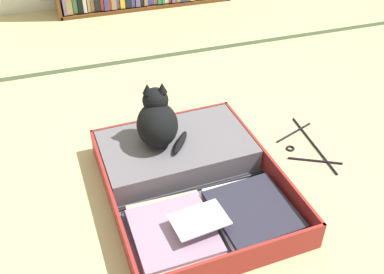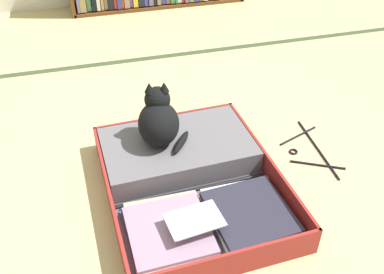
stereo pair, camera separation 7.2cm
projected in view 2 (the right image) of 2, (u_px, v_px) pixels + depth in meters
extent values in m
plane|color=tan|center=(193.00, 207.00, 1.76)|extent=(10.00, 10.00, 0.00)
cube|color=#36452A|center=(137.00, 60.00, 2.78)|extent=(4.80, 0.05, 0.00)
cube|color=brown|center=(159.00, 3.00, 3.55)|extent=(1.37, 0.25, 0.02)
cube|color=maroon|center=(209.00, 230.00, 1.65)|extent=(0.70, 0.45, 0.01)
cube|color=maroon|center=(230.00, 265.00, 1.46)|extent=(0.68, 0.04, 0.12)
cube|color=maroon|center=(120.00, 242.00, 1.54)|extent=(0.03, 0.43, 0.12)
cube|color=maroon|center=(290.00, 201.00, 1.70)|extent=(0.03, 0.43, 0.12)
cube|color=#4E4C58|center=(209.00, 229.00, 1.65)|extent=(0.67, 0.43, 0.01)
cube|color=maroon|center=(178.00, 161.00, 1.98)|extent=(0.70, 0.45, 0.01)
cube|color=maroon|center=(166.00, 126.00, 2.10)|extent=(0.68, 0.04, 0.12)
cube|color=maroon|center=(103.00, 167.00, 1.86)|extent=(0.03, 0.43, 0.12)
cube|color=maroon|center=(246.00, 138.00, 2.02)|extent=(0.03, 0.43, 0.12)
cube|color=#4E4C58|center=(178.00, 159.00, 1.97)|extent=(0.67, 0.43, 0.01)
cylinder|color=black|center=(192.00, 191.00, 1.81)|extent=(0.66, 0.04, 0.02)
cube|color=navy|center=(169.00, 236.00, 1.60)|extent=(0.32, 0.39, 0.01)
cube|color=tan|center=(170.00, 232.00, 1.60)|extent=(0.30, 0.36, 0.02)
cube|color=gray|center=(169.00, 230.00, 1.58)|extent=(0.30, 0.31, 0.01)
cube|color=gray|center=(248.00, 216.00, 1.68)|extent=(0.32, 0.37, 0.02)
cube|color=silver|center=(250.00, 215.00, 1.66)|extent=(0.30, 0.36, 0.02)
cube|color=#252533|center=(250.00, 212.00, 1.65)|extent=(0.31, 0.33, 0.02)
cube|color=white|center=(194.00, 220.00, 1.55)|extent=(0.21, 0.16, 0.01)
cube|color=#5D5B61|center=(177.00, 151.00, 1.94)|extent=(0.66, 0.42, 0.11)
torus|color=white|center=(163.00, 146.00, 1.88)|extent=(0.11, 0.11, 0.01)
cylinder|color=black|center=(128.00, 134.00, 2.05)|extent=(0.02, 0.02, 0.11)
cylinder|color=black|center=(203.00, 120.00, 2.14)|extent=(0.02, 0.02, 0.11)
cube|color=white|center=(252.00, 250.00, 1.47)|extent=(0.03, 0.00, 0.03)
cube|color=white|center=(260.00, 258.00, 1.51)|extent=(0.04, 0.00, 0.02)
ellipsoid|color=black|center=(159.00, 124.00, 1.85)|extent=(0.21, 0.24, 0.19)
ellipsoid|color=black|center=(159.00, 124.00, 1.92)|extent=(0.13, 0.10, 0.10)
sphere|color=black|center=(157.00, 99.00, 1.83)|extent=(0.11, 0.11, 0.11)
cone|color=black|center=(164.00, 87.00, 1.79)|extent=(0.04, 0.04, 0.04)
cone|color=black|center=(149.00, 87.00, 1.79)|extent=(0.04, 0.04, 0.04)
sphere|color=yellow|center=(162.00, 92.00, 1.86)|extent=(0.02, 0.02, 0.02)
sphere|color=yellow|center=(152.00, 93.00, 1.86)|extent=(0.02, 0.02, 0.02)
ellipsoid|color=black|center=(181.00, 142.00, 1.87)|extent=(0.12, 0.15, 0.03)
cylinder|color=black|center=(317.00, 148.00, 2.05)|extent=(0.04, 0.44, 0.01)
cylinder|color=black|center=(318.00, 165.00, 1.96)|extent=(0.22, 0.12, 0.01)
cylinder|color=black|center=(298.00, 136.00, 2.13)|extent=(0.23, 0.10, 0.01)
torus|color=black|center=(293.00, 152.00, 2.03)|extent=(0.04, 0.04, 0.01)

